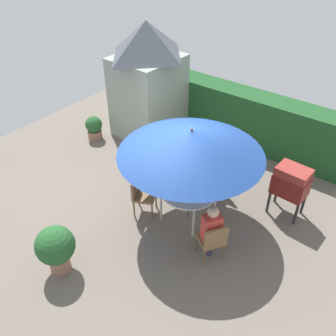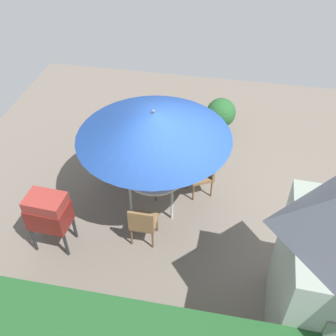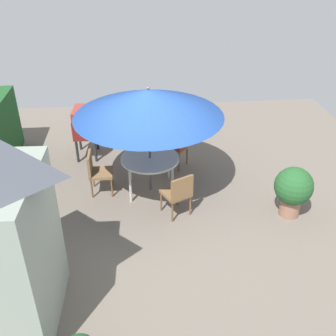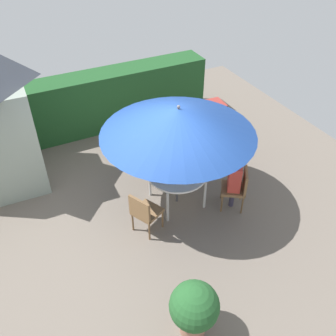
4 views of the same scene
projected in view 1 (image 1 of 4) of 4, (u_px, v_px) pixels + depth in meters
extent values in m
plane|color=#6B6056|center=(161.00, 202.00, 8.27)|extent=(11.00, 11.00, 0.00)
cube|color=#1E4C23|center=(239.00, 116.00, 10.05)|extent=(6.49, 0.78, 1.50)
cube|color=gray|center=(148.00, 96.00, 10.15)|extent=(1.61, 1.78, 2.29)
pyramid|color=#4C515B|center=(146.00, 39.00, 9.20)|extent=(1.71, 1.88, 0.91)
cube|color=slate|center=(168.00, 94.00, 10.84)|extent=(0.65, 0.05, 1.78)
cylinder|color=white|center=(189.00, 191.00, 7.44)|extent=(1.18, 1.18, 0.04)
cylinder|color=beige|center=(161.00, 207.00, 7.61)|extent=(0.05, 0.05, 0.72)
cylinder|color=beige|center=(193.00, 224.00, 7.20)|extent=(0.05, 0.05, 0.72)
cylinder|color=beige|center=(184.00, 187.00, 8.13)|extent=(0.05, 0.05, 0.72)
cylinder|color=beige|center=(215.00, 202.00, 7.73)|extent=(0.05, 0.05, 0.72)
cylinder|color=#4C4C51|center=(190.00, 177.00, 7.23)|extent=(0.04, 0.04, 2.18)
cone|color=navy|center=(191.00, 142.00, 6.73)|extent=(2.85, 2.85, 0.51)
sphere|color=#4C4C51|center=(192.00, 129.00, 6.56)|extent=(0.06, 0.06, 0.06)
cube|color=maroon|center=(290.00, 185.00, 7.54)|extent=(0.73, 0.54, 0.45)
cube|color=maroon|center=(294.00, 173.00, 7.34)|extent=(0.69, 0.51, 0.20)
cylinder|color=#262628|center=(268.00, 202.00, 7.85)|extent=(0.06, 0.06, 0.55)
cylinder|color=#262628|center=(296.00, 214.00, 7.55)|extent=(0.06, 0.06, 0.55)
cylinder|color=#262628|center=(277.00, 192.00, 8.12)|extent=(0.06, 0.06, 0.55)
cylinder|color=#262628|center=(303.00, 204.00, 7.81)|extent=(0.06, 0.06, 0.55)
cube|color=olive|center=(210.00, 239.00, 6.76)|extent=(0.64, 0.64, 0.06)
cube|color=olive|center=(216.00, 238.00, 6.47)|extent=(0.29, 0.41, 0.45)
cylinder|color=brown|center=(204.00, 257.00, 6.69)|extent=(0.04, 0.04, 0.45)
cylinder|color=brown|center=(224.00, 252.00, 6.80)|extent=(0.04, 0.04, 0.45)
cylinder|color=brown|center=(196.00, 242.00, 6.99)|extent=(0.04, 0.04, 0.45)
cylinder|color=brown|center=(215.00, 237.00, 7.10)|extent=(0.04, 0.04, 0.45)
cube|color=olive|center=(213.00, 178.00, 8.24)|extent=(0.46, 0.46, 0.06)
cube|color=olive|center=(219.00, 166.00, 8.24)|extent=(0.46, 0.05, 0.45)
cylinder|color=brown|center=(224.00, 185.00, 8.41)|extent=(0.04, 0.04, 0.45)
cylinder|color=brown|center=(210.00, 179.00, 8.60)|extent=(0.04, 0.04, 0.45)
cylinder|color=brown|center=(215.00, 194.00, 8.15)|extent=(0.04, 0.04, 0.45)
cylinder|color=brown|center=(201.00, 187.00, 8.35)|extent=(0.04, 0.04, 0.45)
cube|color=olive|center=(145.00, 196.00, 7.75)|extent=(0.62, 0.62, 0.06)
cube|color=olive|center=(135.00, 187.00, 7.65)|extent=(0.25, 0.43, 0.45)
cylinder|color=brown|center=(139.00, 197.00, 8.07)|extent=(0.04, 0.04, 0.45)
cylinder|color=brown|center=(134.00, 209.00, 7.76)|extent=(0.04, 0.04, 0.45)
cylinder|color=brown|center=(156.00, 199.00, 8.02)|extent=(0.04, 0.04, 0.45)
cylinder|color=brown|center=(152.00, 211.00, 7.70)|extent=(0.04, 0.04, 0.45)
cylinder|color=#936651|center=(95.00, 134.00, 10.46)|extent=(0.41, 0.41, 0.24)
sphere|color=#235628|center=(94.00, 124.00, 10.27)|extent=(0.48, 0.48, 0.48)
cylinder|color=#936651|center=(60.00, 262.00, 6.66)|extent=(0.38, 0.38, 0.34)
sphere|color=#235628|center=(55.00, 245.00, 6.38)|extent=(0.72, 0.72, 0.72)
cube|color=#CC3D33|center=(212.00, 227.00, 6.58)|extent=(0.39, 0.42, 0.55)
sphere|color=tan|center=(213.00, 212.00, 6.35)|extent=(0.22, 0.22, 0.22)
cylinder|color=#383347|center=(210.00, 246.00, 6.89)|extent=(0.10, 0.10, 0.48)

